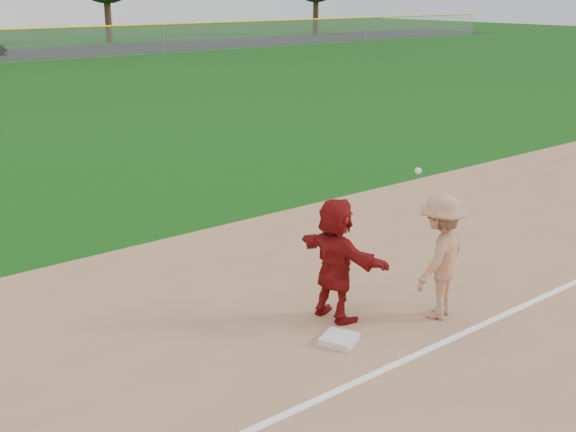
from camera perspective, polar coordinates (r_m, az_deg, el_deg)
ground at (r=9.59m, az=5.74°, el=-9.54°), size 160.00×160.00×0.00m
foul_line at (r=9.10m, az=9.35°, el=-11.11°), size 60.00×0.10×0.01m
first_base at (r=9.38m, az=4.06°, el=-9.69°), size 0.55×0.55×0.09m
base_runner at (r=9.73m, az=3.79°, el=-3.42°), size 0.55×1.60×1.71m
first_base_play at (r=9.99m, az=11.95°, el=-3.18°), size 1.25×0.93×2.18m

